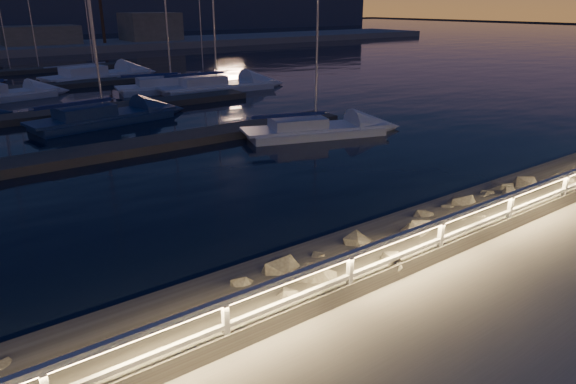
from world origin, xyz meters
The scene contains 10 objects.
ground centered at (0.00, 0.00, 0.00)m, with size 400.00×400.00×0.00m, color gray.
harbor_water centered at (0.00, 31.22, -0.97)m, with size 400.00×440.00×0.60m.
guard_rail centered at (-0.07, 0.00, 0.77)m, with size 44.11×0.12×1.06m.
riprap centered at (3.85, 1.41, -0.20)m, with size 33.65×3.08×1.45m.
floating_docks centered at (0.00, 32.50, -0.40)m, with size 22.00×36.00×0.40m.
sailboat_c centered at (-0.23, 22.64, -0.16)m, with size 8.56×3.73×14.07m.
sailboat_d centered at (7.75, 13.36, -0.21)m, with size 7.88×4.40×12.86m.
sailboat_g centered at (7.68, 31.00, -0.16)m, with size 8.60×3.99×14.09m.
sailboat_h centered at (10.63, 29.13, -0.15)m, with size 9.56×3.42×15.88m.
sailboat_l centered at (5.01, 41.01, -0.14)m, with size 10.13×5.07×16.51m.
Camera 1 is at (-8.71, -6.91, 5.92)m, focal length 32.00 mm.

